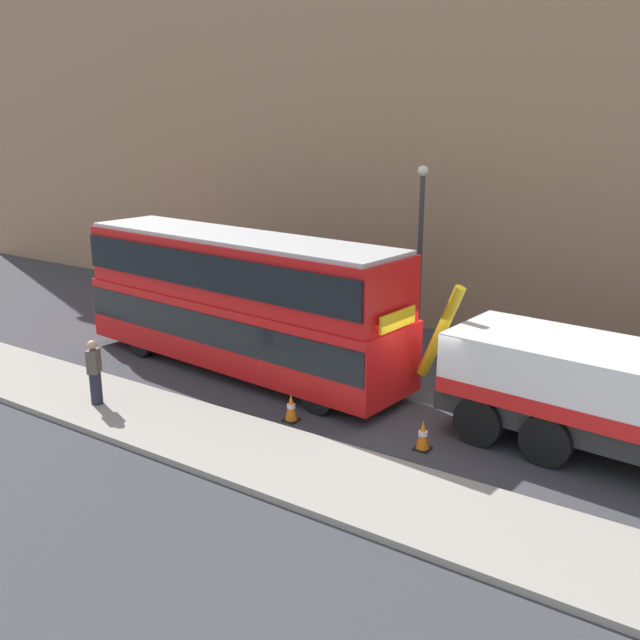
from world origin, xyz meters
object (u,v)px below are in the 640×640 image
(traffic_cone_midway, at_px, (423,436))
(street_lamp, at_px, (420,239))
(traffic_cone_near_bus, at_px, (291,408))
(pedestrian_onlooker, at_px, (95,373))
(double_decker_bus, at_px, (238,297))

(traffic_cone_midway, xyz_separation_m, street_lamp, (-3.80, 7.25, 3.13))
(traffic_cone_near_bus, relative_size, street_lamp, 0.12)
(pedestrian_onlooker, bearing_deg, street_lamp, 35.52)
(traffic_cone_midway, bearing_deg, double_decker_bus, 165.53)
(pedestrian_onlooker, xyz_separation_m, traffic_cone_near_bus, (4.60, 2.21, -0.64))
(pedestrian_onlooker, bearing_deg, double_decker_bus, 44.59)
(traffic_cone_near_bus, height_order, traffic_cone_midway, same)
(double_decker_bus, height_order, traffic_cone_midway, double_decker_bus)
(traffic_cone_midway, bearing_deg, pedestrian_onlooker, -161.97)
(pedestrian_onlooker, distance_m, street_lamp, 11.00)
(double_decker_bus, height_order, traffic_cone_near_bus, double_decker_bus)
(traffic_cone_near_bus, height_order, street_lamp, street_lamp)
(traffic_cone_midway, bearing_deg, street_lamp, 117.64)
(pedestrian_onlooker, relative_size, street_lamp, 0.29)
(pedestrian_onlooker, xyz_separation_m, traffic_cone_midway, (8.01, 2.61, -0.64))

